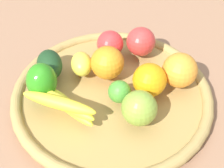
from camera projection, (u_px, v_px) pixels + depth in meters
The scene contains 13 objects.
ground_plane at pixel (112, 101), 0.80m from camera, with size 2.40×2.40×0.00m, color #93694E.
basket at pixel (112, 96), 0.79m from camera, with size 0.47×0.47×0.04m.
orange_2 at pixel (150, 80), 0.74m from camera, with size 0.08×0.08×0.08m, color orange.
banana_bunch at pixel (63, 103), 0.71m from camera, with size 0.09×0.17×0.05m.
orange_1 at pixel (107, 63), 0.78m from camera, with size 0.08×0.08×0.08m, color orange.
apple_1 at pixel (139, 108), 0.69m from camera, with size 0.08×0.08×0.08m, color olive.
lime_0 at pixel (119, 92), 0.74m from camera, with size 0.05×0.05×0.05m, color #479431.
apple_2 at pixel (110, 44), 0.84m from camera, with size 0.07×0.07×0.07m, color red.
avocado at pixel (50, 65), 0.79m from camera, with size 0.09×0.06×0.06m, color #1A3C1D.
apple_0 at pixel (141, 42), 0.84m from camera, with size 0.07×0.07×0.07m, color red.
lemon_0 at pixel (80, 65), 0.80m from camera, with size 0.07×0.05×0.05m, color yellow.
bell_pepper at pixel (42, 81), 0.74m from camera, with size 0.07×0.07×0.08m, color #2B871A.
orange_0 at pixel (180, 70), 0.76m from camera, with size 0.08×0.08×0.08m, color orange.
Camera 1 is at (0.41, 0.35, 0.60)m, focal length 54.21 mm.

